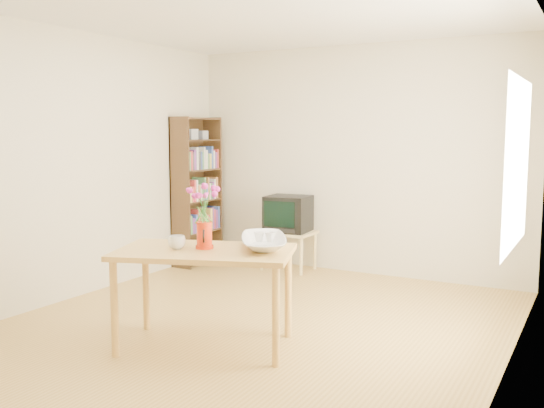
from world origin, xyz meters
The scene contains 11 objects.
room centered at (0.03, 0.00, 1.30)m, with size 4.50×4.50×4.50m.
table centered at (-0.07, -0.62, 0.66)m, with size 1.47×1.13×0.75m.
tv_stand centered at (-0.70, 1.97, 0.39)m, with size 0.60×0.45×0.46m.
bookshelf centered at (-1.85, 1.75, 0.84)m, with size 0.28×0.70×1.80m.
pitcher centered at (-0.09, -0.59, 0.84)m, with size 0.14×0.19×0.21m.
flowers centered at (-0.09, -0.59, 1.11)m, with size 0.23×0.23×0.33m, color #F93AC5, non-canonical shape.
mug centered at (-0.26, -0.71, 0.80)m, with size 0.13×0.13×0.10m, color white.
bowl centered at (0.27, -0.33, 0.99)m, with size 0.51×0.51×0.48m, color white.
teacup_a centered at (0.23, -0.33, 0.94)m, with size 0.07×0.07×0.06m, color white.
teacup_b centered at (0.32, -0.31, 0.94)m, with size 0.07×0.07×0.06m, color white.
television centered at (-0.70, 1.98, 0.67)m, with size 0.52×0.49×0.42m.
Camera 1 is at (2.52, -4.28, 1.63)m, focal length 40.00 mm.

